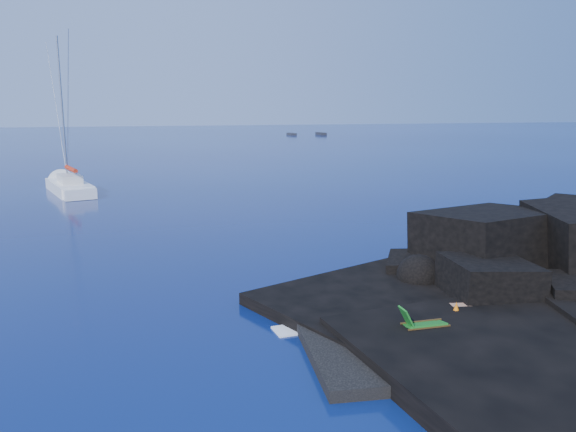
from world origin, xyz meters
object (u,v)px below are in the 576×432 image
sunbather (461,307)px  marker_cone (456,310)px  deck_chair (425,319)px  distant_boat_a (292,135)px  distant_boat_b (321,135)px  sailboat (70,193)px

sunbather → marker_cone: marker_cone is taller
deck_chair → sunbather: (2.12, 1.35, -0.32)m
marker_cone → distant_boat_a: size_ratio=0.13×
deck_chair → distant_boat_a: 127.22m
sunbather → marker_cone: bearing=-126.2°
distant_boat_b → sunbather: bearing=-107.0°
sunbather → distant_boat_a: size_ratio=0.46×
sailboat → deck_chair: 38.95m
marker_cone → distant_boat_b: (36.66, 121.41, -0.63)m
sailboat → marker_cone: bearing=-82.1°
deck_chair → distant_boat_b: bearing=73.3°
distant_boat_b → deck_chair: bearing=-107.7°
deck_chair → marker_cone: 1.92m
sailboat → deck_chair: (13.89, -36.38, 0.86)m
marker_cone → distant_boat_b: size_ratio=0.12×
sailboat → sunbather: (16.01, -35.03, 0.53)m
marker_cone → sunbather: bearing=43.3°
sailboat → distant_boat_b: 100.57m
deck_chair → distant_boat_b: size_ratio=0.31×
sailboat → sunbather: sailboat is taller
sailboat → deck_chair: sailboat is taller
sailboat → marker_cone: sailboat is taller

